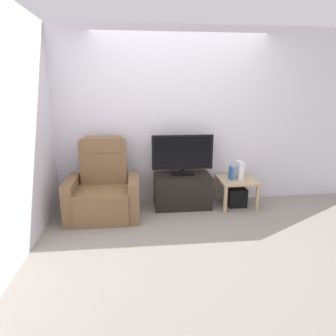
# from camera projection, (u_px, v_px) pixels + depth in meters

# --- Properties ---
(ground_plane) EXTENTS (6.40, 6.40, 0.00)m
(ground_plane) POSITION_uv_depth(u_px,v_px,m) (191.00, 232.00, 3.66)
(ground_plane) COLOR gray
(wall_back) EXTENTS (6.40, 0.06, 2.60)m
(wall_back) POSITION_uv_depth(u_px,v_px,m) (179.00, 118.00, 4.40)
(wall_back) COLOR silver
(wall_back) RESTS_ON ground
(wall_side) EXTENTS (0.06, 4.48, 2.60)m
(wall_side) POSITION_uv_depth(u_px,v_px,m) (21.00, 130.00, 3.13)
(wall_side) COLOR silver
(wall_side) RESTS_ON ground
(tv_stand) EXTENTS (0.83, 0.47, 0.50)m
(tv_stand) POSITION_uv_depth(u_px,v_px,m) (182.00, 190.00, 4.40)
(tv_stand) COLOR black
(tv_stand) RESTS_ON ground
(television) EXTENTS (0.90, 0.20, 0.59)m
(television) POSITION_uv_depth(u_px,v_px,m) (182.00, 154.00, 4.27)
(television) COLOR black
(television) RESTS_ON tv_stand
(recliner_armchair) EXTENTS (0.98, 0.78, 1.08)m
(recliner_armchair) POSITION_uv_depth(u_px,v_px,m) (104.00, 190.00, 4.06)
(recliner_armchair) COLOR brown
(recliner_armchair) RESTS_ON ground
(side_table) EXTENTS (0.54, 0.54, 0.42)m
(side_table) POSITION_uv_depth(u_px,v_px,m) (237.00, 183.00, 4.41)
(side_table) COLOR tan
(side_table) RESTS_ON ground
(subwoofer_box) EXTENTS (0.28, 0.28, 0.28)m
(subwoofer_box) POSITION_uv_depth(u_px,v_px,m) (236.00, 196.00, 4.47)
(subwoofer_box) COLOR black
(subwoofer_box) RESTS_ON ground
(book_upright) EXTENTS (0.04, 0.14, 0.20)m
(book_upright) POSITION_uv_depth(u_px,v_px,m) (231.00, 173.00, 4.34)
(book_upright) COLOR #3366B2
(book_upright) RESTS_ON side_table
(game_console) EXTENTS (0.07, 0.20, 0.26)m
(game_console) POSITION_uv_depth(u_px,v_px,m) (240.00, 170.00, 4.37)
(game_console) COLOR white
(game_console) RESTS_ON side_table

